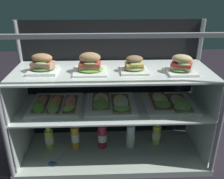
{
  "coord_description": "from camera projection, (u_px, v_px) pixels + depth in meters",
  "views": [
    {
      "loc": [
        -0.06,
        -1.45,
        1.18
      ],
      "look_at": [
        0.0,
        0.0,
        0.53
      ],
      "focal_mm": 39.01,
      "sensor_mm": 36.0,
      "label": 1
    }
  ],
  "objects": [
    {
      "name": "juice_bottle_back_center",
      "position": [
        75.0,
        137.0,
        1.78
      ],
      "size": [
        0.06,
        0.06,
        0.23
      ],
      "color": "gold",
      "rests_on": "case_base_deck"
    },
    {
      "name": "shelf_lower_glass",
      "position": [
        112.0,
        108.0,
        1.65
      ],
      "size": [
        1.27,
        0.45,
        0.01
      ],
      "primitive_type": "cube",
      "color": "silver",
      "rests_on": "riser_lower_tier"
    },
    {
      "name": "juice_bottle_front_fourth",
      "position": [
        102.0,
        136.0,
        1.78
      ],
      "size": [
        0.07,
        0.07,
        0.24
      ],
      "color": "maroon",
      "rests_on": "case_base_deck"
    },
    {
      "name": "plated_roll_sandwich_left_of_center",
      "position": [
        134.0,
        65.0,
        1.52
      ],
      "size": [
        0.17,
        0.17,
        0.1
      ],
      "color": "white",
      "rests_on": "shelf_upper_glass"
    },
    {
      "name": "juice_bottle_front_left_end",
      "position": [
        49.0,
        138.0,
        1.79
      ],
      "size": [
        0.06,
        0.06,
        0.2
      ],
      "color": "#BCDA47",
      "rests_on": "case_base_deck"
    },
    {
      "name": "shelf_upper_glass",
      "position": [
        112.0,
        72.0,
        1.54
      ],
      "size": [
        1.27,
        0.45,
        0.01
      ],
      "primitive_type": "cube",
      "color": "silver",
      "rests_on": "riser_upper_tier"
    },
    {
      "name": "juice_bottle_tucked_behind",
      "position": [
        131.0,
        136.0,
        1.8
      ],
      "size": [
        0.06,
        0.06,
        0.23
      ],
      "color": "white",
      "rests_on": "case_base_deck"
    },
    {
      "name": "open_sandwich_tray_mid_left",
      "position": [
        111.0,
        103.0,
        1.65
      ],
      "size": [
        0.34,
        0.35,
        0.06
      ],
      "color": "white",
      "rests_on": "shelf_lower_glass"
    },
    {
      "name": "ground_plane",
      "position": [
        112.0,
        156.0,
        1.81
      ],
      "size": [
        6.0,
        6.0,
        0.02
      ],
      "primitive_type": "cube",
      "color": "black",
      "rests_on": "ground"
    },
    {
      "name": "plated_roll_sandwich_far_left",
      "position": [
        90.0,
        65.0,
        1.5
      ],
      "size": [
        0.21,
        0.21,
        0.13
      ],
      "color": "white",
      "rests_on": "shelf_upper_glass"
    },
    {
      "name": "riser_lower_tier",
      "position": [
        112.0,
        130.0,
        1.72
      ],
      "size": [
        1.25,
        0.43,
        0.35
      ],
      "color": "silver",
      "rests_on": "case_base_deck"
    },
    {
      "name": "plated_roll_sandwich_near_left_corner",
      "position": [
        181.0,
        66.0,
        1.49
      ],
      "size": [
        0.18,
        0.18,
        0.12
      ],
      "color": "white",
      "rests_on": "shelf_upper_glass"
    },
    {
      "name": "case_base_deck",
      "position": [
        112.0,
        152.0,
        1.8
      ],
      "size": [
        1.31,
        0.49,
        0.04
      ],
      "primitive_type": "cube",
      "color": "#B6C1B5",
      "rests_on": "ground"
    },
    {
      "name": "juice_bottle_front_second",
      "position": [
        157.0,
        133.0,
        1.84
      ],
      "size": [
        0.06,
        0.06,
        0.21
      ],
      "color": "#BFD449",
      "rests_on": "case_base_deck"
    },
    {
      "name": "case_frame",
      "position": [
        111.0,
        83.0,
        1.74
      ],
      "size": [
        1.31,
        0.49,
        0.94
      ],
      "color": "gray",
      "rests_on": "ground"
    },
    {
      "name": "plated_roll_sandwich_far_right",
      "position": [
        43.0,
        65.0,
        1.5
      ],
      "size": [
        0.18,
        0.18,
        0.12
      ],
      "color": "white",
      "rests_on": "shelf_upper_glass"
    },
    {
      "name": "open_sandwich_tray_right_of_center",
      "position": [
        169.0,
        102.0,
        1.67
      ],
      "size": [
        0.34,
        0.35,
        0.06
      ],
      "color": "white",
      "rests_on": "shelf_lower_glass"
    },
    {
      "name": "riser_upper_tier",
      "position": [
        112.0,
        90.0,
        1.6
      ],
      "size": [
        1.25,
        0.43,
        0.25
      ],
      "color": "silver",
      "rests_on": "shelf_lower_glass"
    },
    {
      "name": "kitchen_scissors",
      "position": [
        54.0,
        162.0,
        1.66
      ],
      "size": [
        0.13,
        0.17,
        0.01
      ],
      "color": "silver",
      "rests_on": "case_base_deck"
    },
    {
      "name": "open_sandwich_tray_left_of_center",
      "position": [
        56.0,
        104.0,
        1.64
      ],
      "size": [
        0.34,
        0.35,
        0.06
      ],
      "color": "white",
      "rests_on": "shelf_lower_glass"
    }
  ]
}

